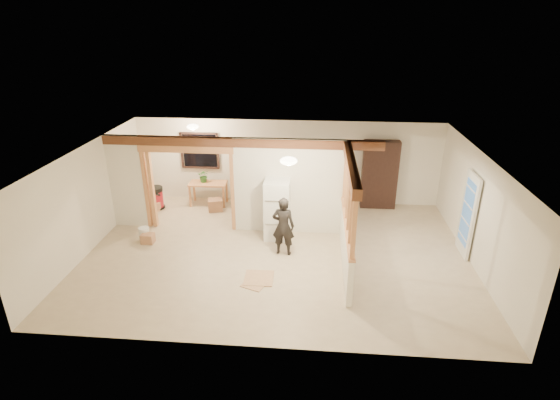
# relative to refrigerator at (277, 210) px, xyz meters

# --- Properties ---
(floor) EXTENTS (9.00, 6.50, 0.01)m
(floor) POSITION_rel_refrigerator_xyz_m (0.07, -0.83, -0.77)
(floor) COLOR beige
(floor) RESTS_ON ground
(ceiling) EXTENTS (9.00, 6.50, 0.01)m
(ceiling) POSITION_rel_refrigerator_xyz_m (0.07, -0.83, 1.73)
(ceiling) COLOR white
(wall_back) EXTENTS (9.00, 0.01, 2.50)m
(wall_back) POSITION_rel_refrigerator_xyz_m (0.07, 2.42, 0.48)
(wall_back) COLOR silver
(wall_back) RESTS_ON floor
(wall_front) EXTENTS (9.00, 0.01, 2.50)m
(wall_front) POSITION_rel_refrigerator_xyz_m (0.07, -4.08, 0.48)
(wall_front) COLOR silver
(wall_front) RESTS_ON floor
(wall_left) EXTENTS (0.01, 6.50, 2.50)m
(wall_left) POSITION_rel_refrigerator_xyz_m (-4.43, -0.83, 0.48)
(wall_left) COLOR silver
(wall_left) RESTS_ON floor
(wall_right) EXTENTS (0.01, 6.50, 2.50)m
(wall_right) POSITION_rel_refrigerator_xyz_m (4.57, -0.83, 0.48)
(wall_right) COLOR silver
(wall_right) RESTS_ON floor
(partition_left_stub) EXTENTS (0.90, 0.12, 2.50)m
(partition_left_stub) POSITION_rel_refrigerator_xyz_m (-3.98, 0.37, 0.48)
(partition_left_stub) COLOR silver
(partition_left_stub) RESTS_ON floor
(partition_center) EXTENTS (2.80, 0.12, 2.50)m
(partition_center) POSITION_rel_refrigerator_xyz_m (0.27, 0.37, 0.48)
(partition_center) COLOR silver
(partition_center) RESTS_ON floor
(doorway_frame) EXTENTS (2.46, 0.14, 2.20)m
(doorway_frame) POSITION_rel_refrigerator_xyz_m (-2.33, 0.37, 0.33)
(doorway_frame) COLOR tan
(doorway_frame) RESTS_ON floor
(header_beam_back) EXTENTS (7.00, 0.18, 0.22)m
(header_beam_back) POSITION_rel_refrigerator_xyz_m (-0.93, 0.37, 1.61)
(header_beam_back) COLOR brown
(header_beam_back) RESTS_ON ceiling
(header_beam_right) EXTENTS (0.18, 3.30, 0.22)m
(header_beam_right) POSITION_rel_refrigerator_xyz_m (1.67, -1.23, 1.61)
(header_beam_right) COLOR brown
(header_beam_right) RESTS_ON ceiling
(pony_wall) EXTENTS (0.12, 3.20, 1.00)m
(pony_wall) POSITION_rel_refrigerator_xyz_m (1.67, -1.23, -0.27)
(pony_wall) COLOR silver
(pony_wall) RESTS_ON floor
(stud_partition) EXTENTS (0.14, 3.20, 1.32)m
(stud_partition) POSITION_rel_refrigerator_xyz_m (1.67, -1.23, 0.89)
(stud_partition) COLOR tan
(stud_partition) RESTS_ON pony_wall
(window_back) EXTENTS (1.12, 0.10, 1.10)m
(window_back) POSITION_rel_refrigerator_xyz_m (-2.53, 2.34, 0.78)
(window_back) COLOR black
(window_back) RESTS_ON wall_back
(french_door) EXTENTS (0.12, 0.86, 2.00)m
(french_door) POSITION_rel_refrigerator_xyz_m (4.49, -0.43, 0.23)
(french_door) COLOR white
(french_door) RESTS_ON floor
(ceiling_dome_main) EXTENTS (0.36, 0.36, 0.16)m
(ceiling_dome_main) POSITION_rel_refrigerator_xyz_m (0.37, -1.33, 1.71)
(ceiling_dome_main) COLOR #FFEABF
(ceiling_dome_main) RESTS_ON ceiling
(ceiling_dome_util) EXTENTS (0.32, 0.32, 0.14)m
(ceiling_dome_util) POSITION_rel_refrigerator_xyz_m (-2.43, 1.47, 1.71)
(ceiling_dome_util) COLOR #FFEABF
(ceiling_dome_util) RESTS_ON ceiling
(hanging_bulb) EXTENTS (0.07, 0.07, 0.07)m
(hanging_bulb) POSITION_rel_refrigerator_xyz_m (-1.93, 0.77, 1.41)
(hanging_bulb) COLOR #FFD88C
(hanging_bulb) RESTS_ON ceiling
(refrigerator) EXTENTS (0.63, 0.61, 1.53)m
(refrigerator) POSITION_rel_refrigerator_xyz_m (0.00, 0.00, 0.00)
(refrigerator) COLOR white
(refrigerator) RESTS_ON floor
(woman) EXTENTS (0.56, 0.40, 1.44)m
(woman) POSITION_rel_refrigerator_xyz_m (0.22, -0.84, -0.04)
(woman) COLOR black
(woman) RESTS_ON floor
(work_table) EXTENTS (1.11, 0.58, 0.69)m
(work_table) POSITION_rel_refrigerator_xyz_m (-2.24, 1.94, -0.42)
(work_table) COLOR tan
(work_table) RESTS_ON floor
(potted_plant) EXTENTS (0.38, 0.34, 0.39)m
(potted_plant) POSITION_rel_refrigerator_xyz_m (-2.36, 1.98, 0.12)
(potted_plant) COLOR #33782F
(potted_plant) RESTS_ON work_table
(shop_vac) EXTENTS (0.66, 0.66, 0.67)m
(shop_vac) POSITION_rel_refrigerator_xyz_m (-3.73, 1.51, -0.43)
(shop_vac) COLOR maroon
(shop_vac) RESTS_ON floor
(bookshelf) EXTENTS (1.01, 0.34, 2.02)m
(bookshelf) POSITION_rel_refrigerator_xyz_m (2.78, 2.18, 0.24)
(bookshelf) COLOR black
(bookshelf) RESTS_ON floor
(bucket) EXTENTS (0.30, 0.30, 0.33)m
(bucket) POSITION_rel_refrigerator_xyz_m (-3.35, -0.43, -0.60)
(bucket) COLOR white
(bucket) RESTS_ON floor
(box_util_a) EXTENTS (0.48, 0.45, 0.34)m
(box_util_a) POSITION_rel_refrigerator_xyz_m (-1.96, 1.50, -0.59)
(box_util_a) COLOR #AD7653
(box_util_a) RESTS_ON floor
(box_util_b) EXTENTS (0.37, 0.37, 0.26)m
(box_util_b) POSITION_rel_refrigerator_xyz_m (-3.73, 1.29, -0.63)
(box_util_b) COLOR #AD7653
(box_util_b) RESTS_ON floor
(box_front) EXTENTS (0.31, 0.25, 0.25)m
(box_front) POSITION_rel_refrigerator_xyz_m (-3.19, -0.61, -0.64)
(box_front) COLOR #AD7653
(box_front) RESTS_ON floor
(floor_panel_near) EXTENTS (0.64, 0.64, 0.02)m
(floor_panel_near) POSITION_rel_refrigerator_xyz_m (-0.22, -1.98, -0.75)
(floor_panel_near) COLOR tan
(floor_panel_near) RESTS_ON floor
(floor_panel_far) EXTENTS (0.57, 0.51, 0.01)m
(floor_panel_far) POSITION_rel_refrigerator_xyz_m (-0.30, -2.24, -0.76)
(floor_panel_far) COLOR tan
(floor_panel_far) RESTS_ON floor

